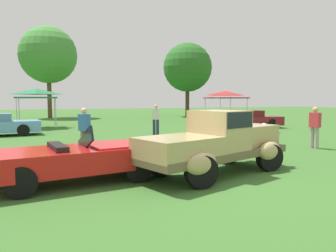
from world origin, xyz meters
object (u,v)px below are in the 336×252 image
feature_pickup_truck (217,142)px  spectator_between_cars (156,119)px  show_car_burgundy (249,119)px  spectator_near_truck (315,126)px  spectator_by_row (84,129)px  canopy_tent_center_field (36,93)px  neighbor_convertible (80,158)px  canopy_tent_right_field (226,94)px

feature_pickup_truck → spectator_between_cars: feature_pickup_truck is taller
feature_pickup_truck → show_car_burgundy: size_ratio=1.04×
spectator_near_truck → spectator_by_row: (-8.88, 1.98, 0.00)m
spectator_near_truck → show_car_burgundy: bearing=70.6°
spectator_between_cars → feature_pickup_truck: bearing=-99.5°
spectator_near_truck → canopy_tent_center_field: canopy_tent_center_field is taller
spectator_between_cars → canopy_tent_center_field: bearing=131.9°
canopy_tent_center_field → neighbor_convertible: bearing=-85.7°
spectator_by_row → canopy_tent_right_field: size_ratio=0.58×
canopy_tent_right_field → spectator_by_row: bearing=-137.3°
canopy_tent_right_field → show_car_burgundy: bearing=-105.5°
feature_pickup_truck → canopy_tent_right_field: canopy_tent_right_field is taller
show_car_burgundy → canopy_tent_right_field: (1.57, 5.67, 1.82)m
neighbor_convertible → spectator_near_truck: size_ratio=2.65×
feature_pickup_truck → show_car_burgundy: feature_pickup_truck is taller
canopy_tent_center_field → canopy_tent_right_field: 15.35m
neighbor_convertible → feature_pickup_truck: bearing=-8.5°
show_car_burgundy → canopy_tent_center_field: 14.83m
spectator_between_cars → show_car_burgundy: bearing=13.5°
neighbor_convertible → show_car_burgundy: neighbor_convertible is taller
neighbor_convertible → canopy_tent_center_field: (-1.21, 16.00, 1.84)m
spectator_between_cars → spectator_by_row: bearing=-131.6°
show_car_burgundy → canopy_tent_right_field: size_ratio=1.58×
neighbor_convertible → spectator_between_cars: size_ratio=2.65×
feature_pickup_truck → canopy_tent_right_field: (10.66, 17.00, 1.55)m
spectator_near_truck → spectator_between_cars: same height
feature_pickup_truck → spectator_by_row: bearing=123.1°
feature_pickup_truck → spectator_near_truck: size_ratio=2.84×
spectator_by_row → canopy_tent_center_field: size_ratio=0.62×
feature_pickup_truck → spectator_by_row: 5.32m
spectator_by_row → canopy_tent_center_field: (-1.77, 12.06, 1.51)m
feature_pickup_truck → canopy_tent_center_field: bearing=105.8°
canopy_tent_center_field → canopy_tent_right_field: bearing=1.8°
spectator_by_row → neighbor_convertible: bearing=-98.2°
canopy_tent_right_field → spectator_between_cars: bearing=-140.5°
neighbor_convertible → canopy_tent_center_field: canopy_tent_center_field is taller
spectator_near_truck → canopy_tent_center_field: size_ratio=0.62×
spectator_between_cars → canopy_tent_right_field: size_ratio=0.58×
spectator_between_cars → spectator_near_truck: bearing=-58.2°
feature_pickup_truck → spectator_between_cars: size_ratio=2.84×
feature_pickup_truck → neighbor_convertible: feature_pickup_truck is taller
neighbor_convertible → spectator_by_row: bearing=81.8°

